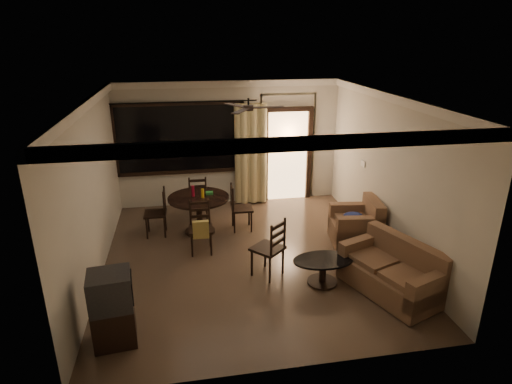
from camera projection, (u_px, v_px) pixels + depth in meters
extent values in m
plane|color=#7F6651|center=(249.00, 257.00, 7.63)|extent=(5.50, 5.50, 0.00)
plane|color=beige|center=(230.00, 144.00, 9.68)|extent=(5.00, 0.00, 5.00)
plane|color=beige|center=(289.00, 265.00, 4.60)|extent=(5.00, 0.00, 5.00)
plane|color=beige|center=(92.00, 192.00, 6.73)|extent=(0.00, 5.50, 5.50)
plane|color=beige|center=(388.00, 175.00, 7.55)|extent=(0.00, 5.50, 5.50)
plane|color=white|center=(248.00, 98.00, 6.65)|extent=(5.50, 5.50, 0.00)
cube|color=black|center=(180.00, 138.00, 9.41)|extent=(2.70, 0.04, 1.45)
cylinder|color=black|center=(182.00, 102.00, 9.06)|extent=(3.20, 0.03, 0.03)
cube|color=#FFC684|center=(288.00, 156.00, 9.98)|extent=(0.91, 0.03, 2.08)
cube|color=white|center=(363.00, 164.00, 8.55)|extent=(0.02, 0.18, 0.12)
cylinder|color=black|center=(248.00, 102.00, 6.67)|extent=(0.03, 0.03, 0.12)
cylinder|color=black|center=(248.00, 108.00, 6.70)|extent=(0.16, 0.16, 0.08)
cylinder|color=black|center=(199.00, 198.00, 8.35)|extent=(1.20, 1.20, 0.04)
cylinder|color=black|center=(199.00, 215.00, 8.48)|extent=(0.12, 0.12, 0.70)
cylinder|color=black|center=(200.00, 231.00, 8.60)|extent=(0.60, 0.60, 0.03)
cylinder|color=maroon|center=(193.00, 191.00, 8.34)|extent=(0.06, 0.06, 0.22)
cylinder|color=gold|center=(203.00, 193.00, 8.28)|extent=(0.06, 0.06, 0.18)
cube|color=#257E33|center=(209.00, 193.00, 8.48)|extent=(0.14, 0.10, 0.05)
cube|color=black|center=(155.00, 214.00, 8.33)|extent=(0.43, 0.43, 0.04)
cube|color=black|center=(242.00, 208.00, 8.57)|extent=(0.43, 0.43, 0.04)
cube|color=black|center=(201.00, 229.00, 7.66)|extent=(0.43, 0.43, 0.04)
cube|color=tan|center=(201.00, 230.00, 7.41)|extent=(0.28, 0.09, 0.32)
cube|color=black|center=(198.00, 197.00, 9.19)|extent=(0.43, 0.43, 0.04)
cube|color=black|center=(115.00, 324.00, 5.45)|extent=(0.57, 0.53, 0.53)
cube|color=black|center=(110.00, 291.00, 5.28)|extent=(0.57, 0.53, 0.47)
cube|color=black|center=(132.00, 287.00, 5.35)|extent=(0.06, 0.38, 0.32)
cube|color=#442B1F|center=(390.00, 280.00, 6.52)|extent=(1.30, 1.71, 0.38)
cube|color=#442B1F|center=(406.00, 257.00, 6.56)|extent=(0.72, 1.49, 0.62)
cube|color=#442B1F|center=(429.00, 291.00, 5.91)|extent=(0.82, 0.45, 0.47)
cube|color=#442B1F|center=(359.00, 251.00, 6.99)|extent=(0.82, 0.45, 0.47)
cube|color=#442B1F|center=(389.00, 269.00, 6.42)|extent=(1.01, 1.45, 0.11)
cube|color=#442B1F|center=(354.00, 232.00, 8.08)|extent=(0.96, 0.96, 0.40)
cube|color=#442B1F|center=(373.00, 216.00, 7.98)|extent=(0.32, 0.87, 0.65)
cube|color=#442B1F|center=(360.00, 230.00, 7.70)|extent=(0.87, 0.30, 0.50)
cube|color=#442B1F|center=(351.00, 215.00, 8.33)|extent=(0.87, 0.30, 0.50)
cube|color=#442B1F|center=(353.00, 221.00, 8.00)|extent=(0.69, 0.73, 0.12)
ellipsoid|color=navy|center=(353.00, 216.00, 7.96)|extent=(0.36, 0.30, 0.11)
ellipsoid|color=black|center=(323.00, 260.00, 6.70)|extent=(0.97, 0.58, 0.03)
cylinder|color=black|center=(323.00, 271.00, 6.77)|extent=(0.11, 0.11, 0.39)
cylinder|color=black|center=(322.00, 282.00, 6.84)|extent=(0.48, 0.48, 0.03)
cube|color=black|center=(268.00, 248.00, 6.91)|extent=(0.63, 0.63, 0.04)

